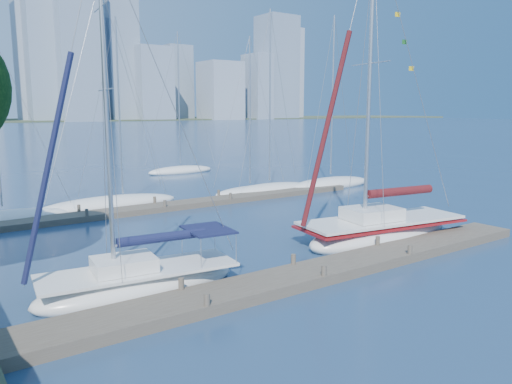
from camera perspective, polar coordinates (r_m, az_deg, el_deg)
ground at (r=19.84m, az=5.94°, el=-9.92°), size 700.00×700.00×0.00m
near_dock at (r=19.77m, az=5.95°, el=-9.37°), size 26.00×2.00×0.40m
far_dock at (r=33.93m, az=-9.39°, el=-1.56°), size 30.00×1.80×0.36m
sailboat_navy at (r=18.56m, az=-13.26°, el=-7.95°), size 7.77×3.31×12.89m
sailboat_maroon at (r=26.03m, az=14.15°, el=-2.84°), size 9.72×4.41×15.59m
bg_boat_0 at (r=32.66m, az=-26.93°, el=-2.76°), size 7.82×3.45×11.58m
bg_boat_1 at (r=34.87m, az=-16.35°, el=-1.34°), size 9.80×5.65×14.89m
bg_boat_2 at (r=35.42m, az=-14.93°, el=-1.17°), size 6.12×3.37×12.81m
bg_boat_3 at (r=39.10m, az=-0.68°, el=0.10°), size 6.41×2.58×12.30m
bg_boat_4 at (r=39.87m, az=1.55°, el=0.32°), size 8.58×5.05×14.44m
bg_boat_5 at (r=43.16m, az=8.51°, el=0.95°), size 8.97×5.52×14.53m
bg_boat_7 at (r=52.96m, az=-8.59°, el=2.48°), size 7.51×4.87×14.68m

